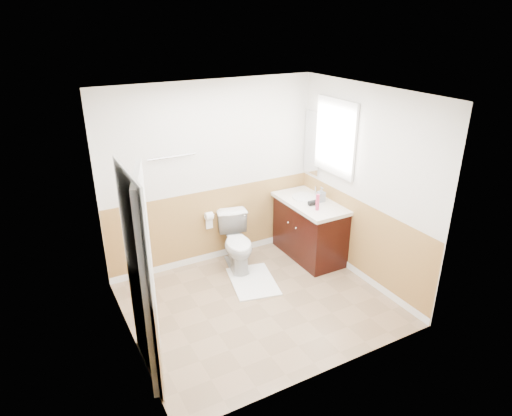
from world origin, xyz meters
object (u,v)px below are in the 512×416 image
vanity_cabinet (309,230)px  toilet (237,243)px  bath_mat (253,281)px  soap_dispenser (321,194)px  lotion_bottle (318,202)px

vanity_cabinet → toilet: bearing=169.0°
bath_mat → vanity_cabinet: size_ratio=0.73×
soap_dispenser → bath_mat: bearing=-171.1°
soap_dispenser → lotion_bottle: bearing=-135.1°
toilet → lotion_bottle: (0.95, -0.49, 0.59)m
lotion_bottle → vanity_cabinet: bearing=70.5°
soap_dispenser → vanity_cabinet: bearing=152.4°
lotion_bottle → soap_dispenser: size_ratio=1.06×
bath_mat → toilet: bearing=90.0°
vanity_cabinet → lotion_bottle: bearing=-109.5°
toilet → soap_dispenser: soap_dispenser is taller
bath_mat → vanity_cabinet: vanity_cabinet is taller
vanity_cabinet → soap_dispenser: soap_dispenser is taller
bath_mat → vanity_cabinet: 1.15m
lotion_bottle → soap_dispenser: (0.22, 0.22, -0.01)m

